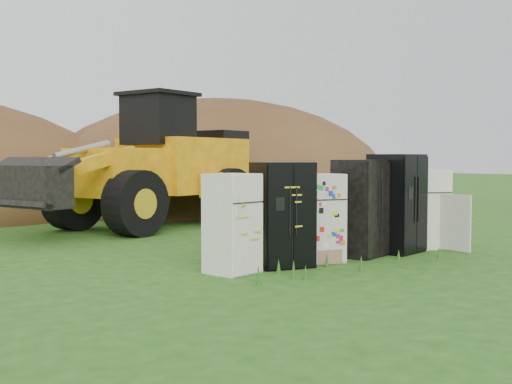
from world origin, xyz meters
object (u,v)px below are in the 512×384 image
(fridge_sticker, at_px, (321,218))
(fridge_dark_mid, at_px, (360,208))
(fridge_leftmost, at_px, (232,223))
(fridge_open_door, at_px, (427,209))
(fridge_black_right, at_px, (396,203))
(wheel_loader, at_px, (133,160))
(fridge_black_side, at_px, (282,215))

(fridge_sticker, height_order, fridge_dark_mid, fridge_dark_mid)
(fridge_leftmost, bearing_deg, fridge_open_door, -11.90)
(fridge_black_right, xyz_separation_m, wheel_loader, (-2.44, 6.78, 0.85))
(fridge_dark_mid, bearing_deg, wheel_loader, 86.18)
(wheel_loader, bearing_deg, fridge_open_door, -80.57)
(fridge_dark_mid, distance_m, wheel_loader, 6.95)
(fridge_open_door, bearing_deg, fridge_sticker, -158.98)
(fridge_open_door, bearing_deg, fridge_dark_mid, -160.27)
(fridge_leftmost, relative_size, fridge_dark_mid, 0.88)
(fridge_sticker, xyz_separation_m, wheel_loader, (-0.45, 6.79, 1.03))
(fridge_leftmost, relative_size, fridge_black_side, 0.90)
(fridge_open_door, relative_size, wheel_loader, 0.22)
(fridge_black_right, bearing_deg, fridge_open_door, -9.34)
(fridge_leftmost, height_order, wheel_loader, wheel_loader)
(fridge_black_side, relative_size, fridge_open_door, 1.10)
(fridge_open_door, distance_m, wheel_loader, 7.61)
(fridge_sticker, height_order, wheel_loader, wheel_loader)
(fridge_black_right, bearing_deg, fridge_sticker, 167.81)
(fridge_open_door, bearing_deg, fridge_leftmost, -159.55)
(fridge_leftmost, bearing_deg, fridge_black_side, -12.77)
(fridge_black_right, xyz_separation_m, fridge_open_door, (0.99, 0.06, -0.16))
(fridge_black_side, distance_m, fridge_black_right, 2.86)
(fridge_leftmost, xyz_separation_m, fridge_sticker, (1.90, -0.00, -0.02))
(fridge_leftmost, relative_size, fridge_open_door, 0.99)
(fridge_black_right, height_order, wheel_loader, wheel_loader)
(fridge_sticker, distance_m, fridge_open_door, 2.99)
(fridge_sticker, distance_m, fridge_black_right, 2.00)
(fridge_black_right, bearing_deg, fridge_black_side, 167.64)
(fridge_sticker, relative_size, fridge_open_door, 0.97)
(fridge_dark_mid, bearing_deg, fridge_sticker, 167.33)
(fridge_sticker, xyz_separation_m, fridge_open_door, (2.99, 0.07, 0.02))
(fridge_dark_mid, xyz_separation_m, wheel_loader, (-1.50, 6.72, 0.90))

